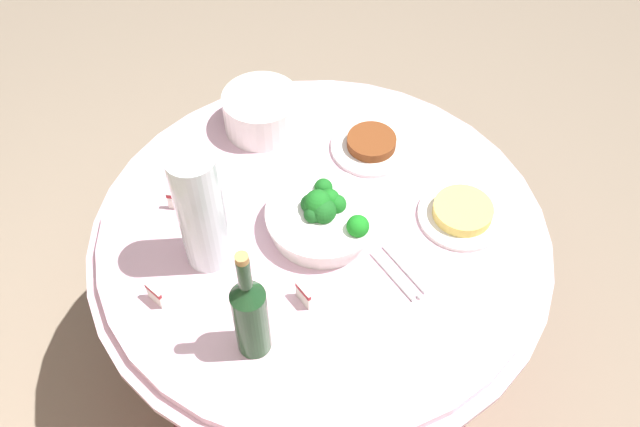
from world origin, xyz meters
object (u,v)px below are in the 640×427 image
Objects in this scene: plate_stack at (261,112)px; food_plate_stir_fry at (371,145)px; decorative_fruit_vase at (201,213)px; wine_bottle at (250,314)px; label_placard_mid at (154,294)px; label_placard_rear at (303,295)px; food_plate_noodles at (462,213)px; serving_tongs at (400,275)px; broccoli_bowl at (324,216)px; label_placard_front at (177,200)px.

food_plate_stir_fry is (-0.31, -0.05, -0.04)m from plate_stack.
decorative_fruit_vase is at bearing 67.31° from food_plate_stir_fry.
label_placard_mid is at bearing 0.94° from wine_bottle.
label_placard_rear is (-0.05, -0.14, -0.10)m from wine_bottle.
decorative_fruit_vase is 1.55× the size of food_plate_noodles.
decorative_fruit_vase is 0.56m from food_plate_stir_fry.
wine_bottle reaches higher than food_plate_stir_fry.
plate_stack is 0.61m from serving_tongs.
broccoli_bowl reaches higher than plate_stack.
plate_stack is 0.61m from label_placard_mid.
label_placard_rear is at bearing 175.86° from decorative_fruit_vase.
plate_stack is at bearing 9.89° from food_plate_stir_fry.
food_plate_noodles is 0.46m from label_placard_rear.
broccoli_bowl is at bearing -13.02° from serving_tongs.
broccoli_bowl is 0.39m from plate_stack.
food_plate_stir_fry is 4.00× the size of label_placard_mid.
serving_tongs is 2.92× the size of label_placard_front.
decorative_fruit_vase is at bearing -103.71° from label_placard_mid.
label_placard_front is at bearing -67.19° from label_placard_mid.
serving_tongs is at bearing -146.72° from label_placard_mid.
label_placard_mid is at bearing 69.49° from food_plate_stir_fry.
serving_tongs is at bearing -136.36° from label_placard_rear.
decorative_fruit_vase reaches higher than serving_tongs.
wine_bottle is at bearing 90.71° from food_plate_stir_fry.
label_placard_mid is 1.00× the size of label_placard_rear.
wine_bottle is 1.53× the size of food_plate_noodles.
plate_stack is (0.31, -0.25, 0.01)m from broccoli_bowl.
plate_stack reaches higher than label_placard_mid.
food_plate_stir_fry reaches higher than serving_tongs.
wine_bottle is at bearing 91.14° from broccoli_bowl.
serving_tongs is at bearing 166.98° from broccoli_bowl.
food_plate_stir_fry is (0.30, -0.12, -0.00)m from food_plate_noodles.
label_placard_front and label_placard_rear have the same top height.
broccoli_bowl is 0.37m from label_placard_front.
food_plate_noodles is at bearing -135.25° from label_placard_mid.
serving_tongs is 0.58m from label_placard_front.
label_placard_mid reaches higher than food_plate_noodles.
label_placard_front is (0.36, 0.11, -0.01)m from broccoli_bowl.
decorative_fruit_vase is 0.22m from label_placard_mid.
food_plate_noodles is 0.32m from food_plate_stir_fry.
food_plate_noodles is (-0.29, -0.54, -0.11)m from wine_bottle.
food_plate_stir_fry is 4.00× the size of label_placard_rear.
plate_stack is 0.95× the size of food_plate_stir_fry.
wine_bottle reaches higher than label_placard_front.
decorative_fruit_vase reaches higher than plate_stack.
food_plate_noodles is at bearing -149.00° from broccoli_bowl.
label_placard_front is at bearing 23.69° from food_plate_noodles.
decorative_fruit_vase is at bearing 36.57° from food_plate_noodles.
decorative_fruit_vase is at bearing -4.14° from label_placard_rear.
plate_stack reaches higher than food_plate_stir_fry.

